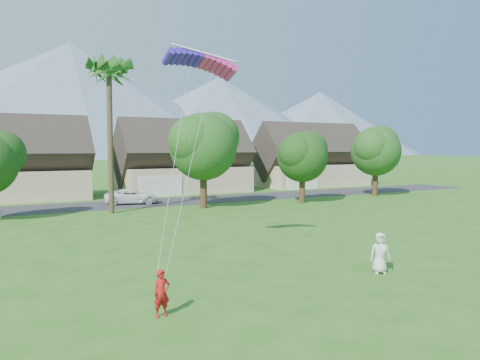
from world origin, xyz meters
TOP-DOWN VIEW (x-y plane):
  - ground at (0.00, 0.00)m, footprint 500.00×500.00m
  - street at (0.00, 34.00)m, footprint 90.00×7.00m
  - kite_flyer at (-6.03, 4.06)m, footprint 0.58×0.41m
  - watcher at (3.90, 4.59)m, footprint 1.02×0.88m
  - parked_car at (1.20, 34.00)m, footprint 5.47×3.26m
  - mountain_ridge at (10.40, 260.00)m, footprint 540.00×240.00m
  - houses_row at (0.49, 42.99)m, footprint 72.75×8.19m
  - tree_row at (-1.14, 27.92)m, footprint 62.27×6.67m
  - fan_palm at (-2.00, 28.50)m, footprint 3.00×3.00m
  - parafoil_kite at (-1.74, 10.67)m, footprint 3.47×1.12m

SIDE VIEW (x-z plane):
  - ground at x=0.00m, z-range 0.00..0.00m
  - street at x=0.00m, z-range 0.00..0.01m
  - parked_car at x=1.20m, z-range 0.00..1.42m
  - kite_flyer at x=-6.03m, z-range 0.00..1.52m
  - watcher at x=3.90m, z-range 0.00..1.75m
  - houses_row at x=0.49m, z-range -0.99..7.87m
  - tree_row at x=-1.14m, z-range 0.66..9.11m
  - parafoil_kite at x=-1.74m, z-range 9.26..9.76m
  - fan_palm at x=-2.00m, z-range 4.90..18.70m
  - mountain_ridge at x=10.40m, z-range -5.93..64.07m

